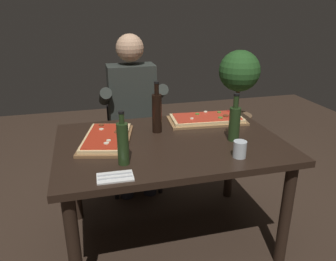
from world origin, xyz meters
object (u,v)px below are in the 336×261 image
object	(u,v)px
pizza_rectangular_left	(106,138)
seated_diner	(133,108)
wine_bottle_dark	(234,122)
potted_plant_corner	(238,87)
vinegar_bottle_green	(157,112)
diner_chair	(132,132)
dining_table	(170,154)
oil_bottle_amber	(123,143)
tumbler_near_camera	(240,150)
pizza_rectangular_front	(207,119)

from	to	relation	value
pizza_rectangular_left	seated_diner	distance (m)	0.70
wine_bottle_dark	potted_plant_corner	world-z (taller)	potted_plant_corner
wine_bottle_dark	vinegar_bottle_green	distance (m)	0.51
wine_bottle_dark	diner_chair	world-z (taller)	wine_bottle_dark
pizza_rectangular_left	vinegar_bottle_green	bearing A→B (deg)	13.18
vinegar_bottle_green	potted_plant_corner	distance (m)	1.94
seated_diner	pizza_rectangular_left	bearing A→B (deg)	-112.68
diner_chair	wine_bottle_dark	bearing A→B (deg)	-61.84
dining_table	oil_bottle_amber	xyz separation A→B (m)	(-0.32, -0.24, 0.22)
dining_table	tumbler_near_camera	distance (m)	0.47
wine_bottle_dark	tumbler_near_camera	size ratio (longest dim) A/B	3.18
pizza_rectangular_front	wine_bottle_dark	bearing A→B (deg)	-84.34
pizza_rectangular_left	seated_diner	size ratio (longest dim) A/B	0.41
dining_table	pizza_rectangular_left	world-z (taller)	pizza_rectangular_left
pizza_rectangular_left	diner_chair	size ratio (longest dim) A/B	0.63
potted_plant_corner	tumbler_near_camera	bearing A→B (deg)	-116.04
wine_bottle_dark	oil_bottle_amber	size ratio (longest dim) A/B	1.02
potted_plant_corner	wine_bottle_dark	bearing A→B (deg)	-117.16
seated_diner	pizza_rectangular_front	bearing A→B (deg)	-44.24
pizza_rectangular_left	diner_chair	distance (m)	0.85
dining_table	pizza_rectangular_left	xyz separation A→B (m)	(-0.39, 0.09, 0.11)
pizza_rectangular_front	diner_chair	size ratio (longest dim) A/B	0.66
pizza_rectangular_left	vinegar_bottle_green	xyz separation A→B (m)	(0.34, 0.08, 0.12)
vinegar_bottle_green	seated_diner	world-z (taller)	seated_diner
wine_bottle_dark	vinegar_bottle_green	size ratio (longest dim) A/B	0.88
oil_bottle_amber	seated_diner	bearing A→B (deg)	78.18
tumbler_near_camera	pizza_rectangular_left	bearing A→B (deg)	149.29
vinegar_bottle_green	diner_chair	xyz separation A→B (m)	(-0.07, 0.68, -0.39)
oil_bottle_amber	pizza_rectangular_front	bearing A→B (deg)	37.75
dining_table	pizza_rectangular_left	distance (m)	0.41
dining_table	seated_diner	world-z (taller)	seated_diner
vinegar_bottle_green	potted_plant_corner	xyz separation A→B (m)	(1.30, 1.42, -0.25)
dining_table	pizza_rectangular_left	bearing A→B (deg)	166.69
dining_table	tumbler_near_camera	world-z (taller)	tumbler_near_camera
pizza_rectangular_left	vinegar_bottle_green	world-z (taller)	vinegar_bottle_green
pizza_rectangular_left	diner_chair	world-z (taller)	diner_chair
diner_chair	dining_table	bearing A→B (deg)	-82.18
pizza_rectangular_left	wine_bottle_dark	bearing A→B (deg)	-13.21
pizza_rectangular_front	vinegar_bottle_green	xyz separation A→B (m)	(-0.40, -0.11, 0.12)
dining_table	potted_plant_corner	xyz separation A→B (m)	(1.25, 1.60, -0.02)
vinegar_bottle_green	tumbler_near_camera	distance (m)	0.62
seated_diner	potted_plant_corner	bearing A→B (deg)	32.10
oil_bottle_amber	vinegar_bottle_green	world-z (taller)	vinegar_bottle_green
wine_bottle_dark	diner_chair	bearing A→B (deg)	118.16
pizza_rectangular_front	potted_plant_corner	bearing A→B (deg)	55.62
dining_table	pizza_rectangular_front	xyz separation A→B (m)	(0.35, 0.28, 0.12)
oil_bottle_amber	pizza_rectangular_left	bearing A→B (deg)	100.79
oil_bottle_amber	vinegar_bottle_green	xyz separation A→B (m)	(0.28, 0.42, 0.02)
oil_bottle_amber	diner_chair	size ratio (longest dim) A/B	0.34
tumbler_near_camera	oil_bottle_amber	bearing A→B (deg)	172.79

